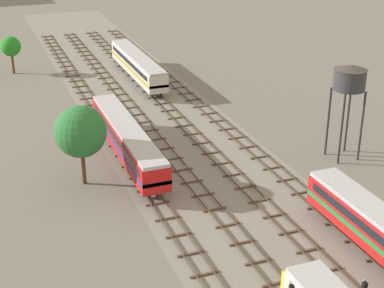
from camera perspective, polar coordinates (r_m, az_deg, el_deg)
name	(u,v)px	position (r m, az deg, el deg)	size (l,w,h in m)	color
ground_plane	(182,145)	(68.42, -1.01, -0.09)	(480.00, 480.00, 0.00)	slate
ballast_bed	(182,145)	(68.42, -1.01, -0.09)	(17.99, 176.00, 0.01)	gray
track_far_left	(122,149)	(67.42, -6.90, -0.51)	(2.40, 126.00, 0.29)	#47382D
track_left	(160,144)	(68.55, -3.13, 0.05)	(2.40, 126.00, 0.29)	#47382D
track_centre_left	(197,138)	(69.98, 0.50, 0.59)	(2.40, 126.00, 0.29)	#47382D
track_centre	(232,133)	(71.68, 3.98, 1.10)	(2.40, 126.00, 0.29)	#47382D
passenger_coach_far_left_mid	(127,138)	(64.08, -6.42, 0.61)	(2.96, 22.00, 3.80)	red
passenger_coach_centre_left_midfar	(138,64)	(92.31, -5.36, 7.82)	(2.96, 22.00, 3.80)	beige
water_tower	(350,80)	(64.32, 15.22, 6.10)	(3.60, 3.60, 10.67)	#2D2826
lineside_tree_0	(80,132)	(58.14, -10.90, 1.19)	(5.21, 5.21, 8.34)	#4C331E
lineside_tree_1	(11,47)	(99.53, -17.37, 9.11)	(3.23, 3.23, 6.12)	#4C331E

